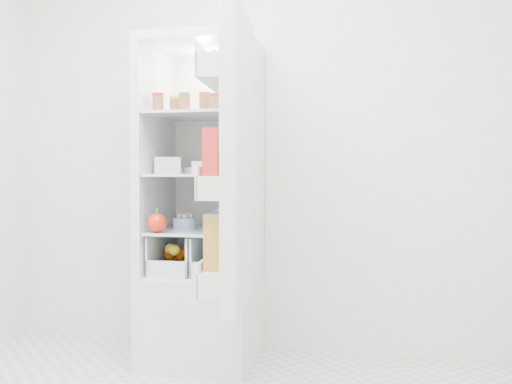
% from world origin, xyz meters
% --- Properties ---
extents(room_walls, '(3.02, 3.02, 2.61)m').
position_xyz_m(room_walls, '(0.00, 0.00, 1.59)').
color(room_walls, silver).
rests_on(room_walls, ground).
extents(refrigerator, '(0.60, 0.60, 1.80)m').
position_xyz_m(refrigerator, '(-0.20, 1.25, 0.67)').
color(refrigerator, silver).
rests_on(refrigerator, ground).
extents(shelf_low, '(0.49, 0.53, 0.01)m').
position_xyz_m(shelf_low, '(-0.20, 1.19, 0.74)').
color(shelf_low, silver).
rests_on(shelf_low, refrigerator).
extents(shelf_mid, '(0.49, 0.53, 0.02)m').
position_xyz_m(shelf_mid, '(-0.20, 1.19, 1.05)').
color(shelf_mid, silver).
rests_on(shelf_mid, refrigerator).
extents(shelf_top, '(0.49, 0.53, 0.02)m').
position_xyz_m(shelf_top, '(-0.20, 1.19, 1.38)').
color(shelf_top, silver).
rests_on(shelf_top, refrigerator).
extents(crisper_left, '(0.23, 0.46, 0.22)m').
position_xyz_m(crisper_left, '(-0.32, 1.19, 0.61)').
color(crisper_left, silver).
rests_on(crisper_left, refrigerator).
extents(crisper_right, '(0.23, 0.46, 0.22)m').
position_xyz_m(crisper_right, '(-0.08, 1.19, 0.61)').
color(crisper_right, silver).
rests_on(crisper_right, refrigerator).
extents(condiment_jars, '(0.38, 0.16, 0.08)m').
position_xyz_m(condiment_jars, '(-0.24, 1.07, 1.43)').
color(condiment_jars, '#B21919').
rests_on(condiment_jars, shelf_top).
extents(squeeze_bottle, '(0.06, 0.06, 0.18)m').
position_xyz_m(squeeze_bottle, '(0.01, 1.15, 1.48)').
color(squeeze_bottle, white).
rests_on(squeeze_bottle, shelf_top).
extents(tub_white, '(0.17, 0.17, 0.09)m').
position_xyz_m(tub_white, '(-0.37, 1.13, 1.10)').
color(tub_white, silver).
rests_on(tub_white, shelf_mid).
extents(tub_cream, '(0.12, 0.12, 0.07)m').
position_xyz_m(tub_cream, '(-0.16, 1.12, 1.09)').
color(tub_cream, silver).
rests_on(tub_cream, shelf_mid).
extents(tin_red, '(0.09, 0.09, 0.06)m').
position_xyz_m(tin_red, '(-0.01, 1.01, 1.09)').
color(tin_red, red).
rests_on(tin_red, shelf_mid).
extents(foil_tray, '(0.17, 0.14, 0.04)m').
position_xyz_m(foil_tray, '(-0.32, 1.30, 1.08)').
color(foil_tray, '#B9B9BD').
rests_on(foil_tray, shelf_mid).
extents(tub_green, '(0.13, 0.16, 0.08)m').
position_xyz_m(tub_green, '(-0.11, 1.34, 1.10)').
color(tub_green, '#3E8949').
rests_on(tub_green, shelf_mid).
extents(red_cabbage, '(0.16, 0.16, 0.16)m').
position_xyz_m(red_cabbage, '(-0.05, 1.23, 0.83)').
color(red_cabbage, '#60215F').
rests_on(red_cabbage, shelf_low).
extents(bell_pepper, '(0.10, 0.10, 0.10)m').
position_xyz_m(bell_pepper, '(-0.38, 0.97, 0.80)').
color(bell_pepper, red).
rests_on(bell_pepper, shelf_low).
extents(mushroom_bowl, '(0.18, 0.18, 0.06)m').
position_xyz_m(mushroom_bowl, '(-0.30, 1.18, 0.78)').
color(mushroom_bowl, '#8AAECD').
rests_on(mushroom_bowl, shelf_low).
extents(salad_bag, '(0.11, 0.11, 0.11)m').
position_xyz_m(salad_bag, '(-0.06, 0.97, 0.80)').
color(salad_bag, '#A9BD8E').
rests_on(salad_bag, shelf_low).
extents(citrus_pile, '(0.20, 0.24, 0.16)m').
position_xyz_m(citrus_pile, '(-0.32, 1.13, 0.59)').
color(citrus_pile, orange).
rests_on(citrus_pile, refrigerator).
extents(veg_pile, '(0.16, 0.30, 0.10)m').
position_xyz_m(veg_pile, '(-0.07, 1.18, 0.56)').
color(veg_pile, '#1F4617').
rests_on(veg_pile, refrigerator).
extents(fridge_door, '(0.22, 0.60, 1.30)m').
position_xyz_m(fridge_door, '(0.13, 0.61, 1.09)').
color(fridge_door, silver).
rests_on(fridge_door, refrigerator).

